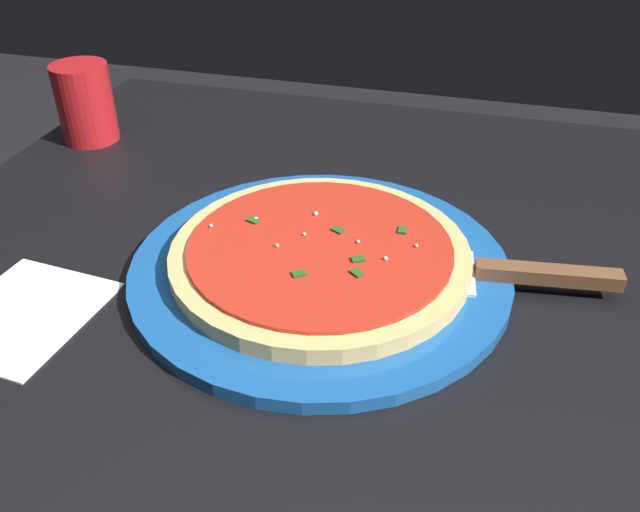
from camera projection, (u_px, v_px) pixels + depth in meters
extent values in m
cube|color=black|center=(178.00, 296.00, 1.23)|extent=(0.06, 0.06, 0.71)
cube|color=black|center=(575.00, 367.00, 1.08)|extent=(0.06, 0.06, 0.71)
cube|color=black|center=(285.00, 303.00, 0.62)|extent=(0.96, 0.84, 0.03)
cylinder|color=#195199|center=(320.00, 268.00, 0.64)|extent=(0.36, 0.36, 0.01)
cylinder|color=#DBB26B|center=(320.00, 255.00, 0.63)|extent=(0.28, 0.28, 0.02)
cylinder|color=red|center=(320.00, 246.00, 0.62)|extent=(0.25, 0.25, 0.00)
sphere|color=#EFEACC|center=(416.00, 246.00, 0.62)|extent=(0.00, 0.00, 0.00)
sphere|color=#EFEACC|center=(386.00, 258.00, 0.60)|extent=(0.00, 0.00, 0.00)
sphere|color=#EFEACC|center=(358.00, 242.00, 0.62)|extent=(0.00, 0.00, 0.00)
sphere|color=#EFEACC|center=(277.00, 245.00, 0.62)|extent=(0.00, 0.00, 0.00)
sphere|color=#EFEACC|center=(316.00, 214.00, 0.66)|extent=(0.00, 0.00, 0.00)
sphere|color=#EFEACC|center=(256.00, 219.00, 0.66)|extent=(0.00, 0.00, 0.00)
sphere|color=#EFEACC|center=(304.00, 234.00, 0.63)|extent=(0.00, 0.00, 0.00)
sphere|color=#EFEACC|center=(211.00, 226.00, 0.65)|extent=(0.00, 0.00, 0.00)
cube|color=#23561E|center=(358.00, 259.00, 0.60)|extent=(0.01, 0.01, 0.00)
cube|color=#23561E|center=(338.00, 230.00, 0.64)|extent=(0.01, 0.01, 0.00)
cube|color=#23561E|center=(299.00, 274.00, 0.58)|extent=(0.01, 0.01, 0.00)
cube|color=#23561E|center=(358.00, 270.00, 0.59)|extent=(0.01, 0.01, 0.00)
cube|color=#23561E|center=(253.00, 220.00, 0.65)|extent=(0.01, 0.01, 0.00)
cube|color=#23561E|center=(403.00, 230.00, 0.64)|extent=(0.01, 0.01, 0.00)
cube|color=silver|center=(425.00, 270.00, 0.62)|extent=(0.08, 0.10, 0.00)
cube|color=brown|center=(548.00, 275.00, 0.60)|extent=(0.03, 0.13, 0.01)
cylinder|color=#B2191E|center=(85.00, 103.00, 0.87)|extent=(0.07, 0.07, 0.10)
cube|color=white|center=(23.00, 314.00, 0.59)|extent=(0.15, 0.13, 0.00)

